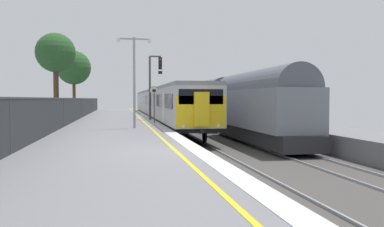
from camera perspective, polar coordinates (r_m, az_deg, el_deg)
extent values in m
cube|color=slate|center=(12.72, -12.26, -7.87)|extent=(6.40, 110.00, 1.00)
cube|color=silver|center=(12.90, 0.77, -5.41)|extent=(0.60, 110.00, 0.01)
cube|color=yellow|center=(12.77, -2.55, -5.49)|extent=(0.12, 110.00, 0.01)
cube|color=#423F3D|center=(15.33, 22.78, -8.55)|extent=(11.00, 110.00, 0.20)
cube|color=gray|center=(13.29, 4.97, -9.41)|extent=(0.07, 110.00, 0.08)
cube|color=gray|center=(13.74, 10.81, -9.06)|extent=(0.07, 110.00, 0.08)
cube|color=gray|center=(14.87, 20.14, -8.29)|extent=(0.07, 110.00, 0.08)
cube|color=gray|center=(15.65, 24.69, -7.84)|extent=(0.07, 110.00, 0.08)
cube|color=#B7B7BC|center=(30.01, -2.67, 1.36)|extent=(2.80, 19.90, 2.30)
cube|color=black|center=(30.05, -2.66, -1.07)|extent=(2.64, 19.30, 0.25)
cube|color=gray|center=(30.01, -2.67, 3.79)|extent=(2.68, 19.90, 0.24)
cube|color=black|center=(29.83, -5.36, 1.93)|extent=(0.02, 18.30, 0.84)
cube|color=silver|center=(24.89, -4.26, 0.95)|extent=(0.03, 1.10, 1.90)
cube|color=silver|center=(34.79, -6.14, 1.30)|extent=(0.03, 1.10, 1.90)
cylinder|color=black|center=(22.73, -1.96, -3.38)|extent=(0.12, 0.84, 0.84)
cylinder|color=black|center=(23.02, 1.88, -3.31)|extent=(0.12, 0.84, 0.84)
cylinder|color=black|center=(37.28, -5.46, -1.20)|extent=(0.12, 0.84, 0.84)
cylinder|color=black|center=(37.45, -3.09, -1.18)|extent=(0.12, 0.84, 0.84)
cube|color=#B7B7BC|center=(50.38, -6.00, 1.70)|extent=(2.80, 19.90, 2.30)
cube|color=black|center=(50.41, -5.99, 0.25)|extent=(2.64, 19.30, 0.25)
cube|color=gray|center=(50.38, -6.00, 3.14)|extent=(2.68, 19.90, 0.24)
cube|color=black|center=(50.28, -7.60, 2.03)|extent=(0.02, 18.30, 0.84)
cube|color=silver|center=(45.31, -7.24, 1.51)|extent=(0.03, 1.10, 1.90)
cube|color=silver|center=(55.25, -7.90, 1.63)|extent=(0.03, 1.10, 1.90)
cylinder|color=black|center=(43.04, -6.19, -0.75)|extent=(0.12, 0.84, 0.84)
cylinder|color=black|center=(43.20, -4.13, -0.73)|extent=(0.12, 0.84, 0.84)
cylinder|color=black|center=(57.69, -7.38, 0.00)|extent=(0.12, 0.84, 0.84)
cylinder|color=black|center=(57.81, -5.84, 0.01)|extent=(0.12, 0.84, 0.84)
cube|color=yellow|center=(20.26, 1.33, 0.24)|extent=(2.70, 0.10, 1.70)
cube|color=black|center=(20.23, 1.34, 2.51)|extent=(2.40, 0.08, 0.80)
cube|color=yellow|center=(20.11, 1.42, 0.66)|extent=(0.80, 0.24, 1.80)
cylinder|color=white|center=(20.06, -1.29, -1.92)|extent=(0.18, 0.06, 0.18)
cylinder|color=white|center=(20.46, 3.97, -1.84)|extent=(0.18, 0.06, 0.18)
cylinder|color=black|center=(20.03, 1.51, -2.64)|extent=(0.20, 0.35, 0.20)
cube|color=black|center=(50.39, -6.00, 3.43)|extent=(0.60, 0.90, 0.20)
cube|color=#232326|center=(23.55, 9.77, -2.91)|extent=(2.30, 12.31, 0.79)
cube|color=slate|center=(23.46, 9.80, 0.75)|extent=(2.60, 11.51, 2.22)
cylinder|color=#515660|center=(23.46, 9.82, 3.47)|extent=(2.39, 11.11, 2.39)
cylinder|color=black|center=(19.44, 11.94, -4.38)|extent=(0.12, 0.84, 0.84)
cylinder|color=black|center=(20.09, 16.06, -4.21)|extent=(0.12, 0.84, 0.84)
cylinder|color=black|center=(27.25, 5.15, -2.46)|extent=(0.12, 0.84, 0.84)
cylinder|color=black|center=(27.72, 8.25, -2.39)|extent=(0.12, 0.84, 0.84)
cube|color=#232326|center=(36.08, 2.42, -1.11)|extent=(2.30, 12.31, 0.79)
cube|color=slate|center=(36.03, 2.42, 1.28)|extent=(2.60, 11.51, 2.22)
cylinder|color=#515660|center=(36.03, 2.42, 3.05)|extent=(2.39, 11.11, 2.39)
cylinder|color=black|center=(31.88, 2.77, -1.77)|extent=(0.12, 0.84, 0.84)
cylinder|color=black|center=(32.28, 5.46, -1.73)|extent=(0.12, 0.84, 0.84)
cylinder|color=black|center=(39.98, -0.04, -0.96)|extent=(0.12, 0.84, 0.84)
cylinder|color=black|center=(40.31, 2.14, -0.94)|extent=(0.12, 0.84, 0.84)
cube|color=#232326|center=(48.92, -1.11, -0.23)|extent=(2.30, 12.31, 0.79)
cube|color=slate|center=(48.88, -1.11, 1.53)|extent=(2.60, 11.51, 2.22)
cylinder|color=#515660|center=(48.88, -1.11, 2.83)|extent=(2.39, 11.11, 2.39)
cylinder|color=black|center=(44.70, -1.20, -0.62)|extent=(0.12, 0.84, 0.84)
cylinder|color=black|center=(44.99, 0.76, -0.61)|extent=(0.12, 0.84, 0.84)
cylinder|color=black|center=(52.90, -2.71, -0.19)|extent=(0.12, 0.84, 0.84)
cylinder|color=black|center=(53.15, -1.04, -0.17)|extent=(0.12, 0.84, 0.84)
cylinder|color=#47474C|center=(31.52, -6.27, 3.77)|extent=(0.18, 0.18, 5.16)
cube|color=#47474C|center=(31.74, -5.48, 8.44)|extent=(0.90, 0.12, 0.12)
cube|color=black|center=(31.72, -4.75, 7.44)|extent=(0.28, 0.20, 1.00)
cylinder|color=red|center=(31.63, -4.72, 8.04)|extent=(0.16, 0.04, 0.16)
cylinder|color=black|center=(31.60, -4.72, 7.46)|extent=(0.16, 0.04, 0.16)
cylinder|color=black|center=(31.57, -4.72, 6.88)|extent=(0.16, 0.04, 0.16)
cube|color=black|center=(31.66, -4.74, 6.09)|extent=(0.32, 0.16, 0.24)
cylinder|color=#59595B|center=(26.71, -5.65, 0.91)|extent=(0.08, 0.08, 2.22)
cylinder|color=black|center=(26.70, -5.66, 3.41)|extent=(0.59, 0.02, 0.59)
cylinder|color=silver|center=(26.70, -5.65, 3.41)|extent=(0.56, 0.02, 0.56)
cube|color=black|center=(26.68, -5.65, 3.41)|extent=(0.24, 0.01, 0.18)
cylinder|color=#93999E|center=(22.74, -8.57, 4.53)|extent=(0.14, 0.14, 5.29)
cube|color=#93999E|center=(23.01, -7.46, 10.88)|extent=(0.90, 0.08, 0.08)
cylinder|color=silver|center=(23.03, -6.33, 10.68)|extent=(0.20, 0.20, 0.18)
cube|color=#93999E|center=(22.97, -9.75, 10.88)|extent=(0.90, 0.08, 0.08)
cylinder|color=silver|center=(22.96, -10.89, 10.68)|extent=(0.20, 0.20, 0.18)
cube|color=#282B2D|center=(12.97, -25.47, -1.74)|extent=(0.03, 99.00, 1.74)
cube|color=#38383D|center=(12.94, -25.53, 2.11)|extent=(0.06, 99.00, 0.06)
cylinder|color=#38383D|center=(12.97, -25.47, -1.74)|extent=(0.07, 0.07, 1.74)
cylinder|color=#38383D|center=(24.44, -18.55, 0.12)|extent=(0.07, 0.07, 1.74)
cylinder|color=#38383D|center=(36.05, -16.07, 0.79)|extent=(0.07, 0.07, 1.74)
cylinder|color=#38383D|center=(47.70, -14.80, 1.13)|extent=(0.07, 0.07, 1.74)
cylinder|color=#38383D|center=(59.37, -14.03, 1.34)|extent=(0.07, 0.07, 1.74)
cylinder|color=#473323|center=(49.24, -17.11, 2.67)|extent=(0.37, 0.37, 4.37)
sphere|color=#234C23|center=(49.38, -17.15, 6.52)|extent=(4.13, 4.13, 4.13)
sphere|color=#234C23|center=(49.77, -17.01, 5.90)|extent=(2.89, 2.89, 2.89)
cylinder|color=#473323|center=(33.24, -19.53, 3.08)|extent=(0.42, 0.42, 4.58)
sphere|color=#234C23|center=(33.44, -19.60, 8.51)|extent=(3.19, 3.19, 3.19)
sphere|color=#234C23|center=(32.90, -19.72, 7.92)|extent=(2.13, 2.13, 2.13)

